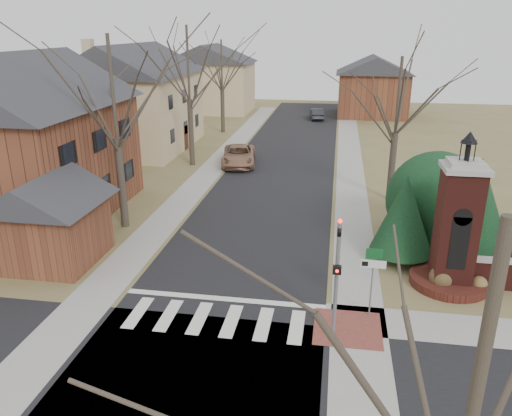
% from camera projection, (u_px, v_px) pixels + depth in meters
% --- Properties ---
extents(ground, '(120.00, 120.00, 0.00)m').
position_uv_depth(ground, '(210.00, 332.00, 17.63)').
color(ground, brown).
rests_on(ground, ground).
extents(main_street, '(8.00, 70.00, 0.01)m').
position_uv_depth(main_street, '(281.00, 168.00, 38.04)').
color(main_street, black).
rests_on(main_street, ground).
extents(cross_street, '(120.00, 8.00, 0.01)m').
position_uv_depth(cross_street, '(185.00, 389.00, 14.85)').
color(cross_street, black).
rests_on(cross_street, ground).
extents(crosswalk_zone, '(8.00, 2.20, 0.02)m').
position_uv_depth(crosswalk_zone, '(215.00, 320.00, 18.37)').
color(crosswalk_zone, silver).
rests_on(crosswalk_zone, ground).
extents(stop_bar, '(8.00, 0.35, 0.02)m').
position_uv_depth(stop_bar, '(224.00, 299.00, 19.76)').
color(stop_bar, silver).
rests_on(stop_bar, ground).
extents(sidewalk_right_main, '(2.00, 60.00, 0.02)m').
position_uv_depth(sidewalk_right_main, '(350.00, 171.00, 37.25)').
color(sidewalk_right_main, gray).
rests_on(sidewalk_right_main, ground).
extents(sidewalk_left, '(2.00, 60.00, 0.02)m').
position_uv_depth(sidewalk_left, '(215.00, 165.00, 38.82)').
color(sidewalk_left, gray).
rests_on(sidewalk_left, ground).
extents(curb_apron, '(2.40, 2.40, 0.02)m').
position_uv_depth(curb_apron, '(347.00, 328.00, 17.83)').
color(curb_apron, brown).
rests_on(curb_apron, ground).
extents(traffic_signal_pole, '(0.28, 0.41, 4.50)m').
position_uv_depth(traffic_signal_pole, '(337.00, 268.00, 16.63)').
color(traffic_signal_pole, slate).
rests_on(traffic_signal_pole, ground).
extents(sign_post, '(0.90, 0.07, 2.75)m').
position_uv_depth(sign_post, '(373.00, 269.00, 17.96)').
color(sign_post, slate).
rests_on(sign_post, ground).
extents(brick_gate_monument, '(3.20, 3.20, 6.47)m').
position_uv_depth(brick_gate_monument, '(455.00, 237.00, 20.16)').
color(brick_gate_monument, '#4C1B16').
rests_on(brick_gate_monument, ground).
extents(house_brick_left, '(9.80, 11.80, 9.42)m').
position_uv_depth(house_brick_left, '(22.00, 134.00, 27.28)').
color(house_brick_left, brown).
rests_on(house_brick_left, ground).
extents(house_stucco_left, '(9.80, 12.80, 9.28)m').
position_uv_depth(house_stucco_left, '(134.00, 95.00, 43.15)').
color(house_stucco_left, tan).
rests_on(house_stucco_left, ground).
extents(garage_left, '(4.80, 4.80, 4.29)m').
position_uv_depth(garage_left, '(49.00, 215.00, 22.32)').
color(garage_left, brown).
rests_on(garage_left, ground).
extents(house_distant_left, '(10.80, 8.80, 8.53)m').
position_uv_depth(house_distant_left, '(210.00, 77.00, 62.51)').
color(house_distant_left, tan).
rests_on(house_distant_left, ground).
extents(house_distant_right, '(8.80, 8.80, 7.30)m').
position_uv_depth(house_distant_right, '(373.00, 85.00, 59.69)').
color(house_distant_right, brown).
rests_on(house_distant_right, ground).
extents(evergreen_near, '(2.80, 2.80, 4.10)m').
position_uv_depth(evergreen_near, '(404.00, 214.00, 22.25)').
color(evergreen_near, '#473D33').
rests_on(evergreen_near, ground).
extents(evergreen_mid, '(3.40, 3.40, 4.70)m').
position_uv_depth(evergreen_mid, '(476.00, 203.00, 22.76)').
color(evergreen_mid, '#473D33').
rests_on(evergreen_mid, ground).
extents(evergreen_mass, '(4.80, 4.80, 4.80)m').
position_uv_depth(evergreen_mass, '(436.00, 196.00, 24.26)').
color(evergreen_mass, black).
rests_on(evergreen_mass, ground).
extents(bare_tree_0, '(8.05, 8.05, 11.15)m').
position_uv_depth(bare_tree_0, '(112.00, 80.00, 24.41)').
color(bare_tree_0, '#473D33').
rests_on(bare_tree_0, ground).
extents(bare_tree_1, '(8.40, 8.40, 11.64)m').
position_uv_depth(bare_tree_1, '(188.00, 58.00, 36.35)').
color(bare_tree_1, '#473D33').
rests_on(bare_tree_1, ground).
extents(bare_tree_2, '(7.35, 7.35, 10.19)m').
position_uv_depth(bare_tree_2, '(222.00, 61.00, 48.83)').
color(bare_tree_2, '#473D33').
rests_on(bare_tree_2, ground).
extents(bare_tree_3, '(7.00, 7.00, 9.70)m').
position_uv_depth(bare_tree_3, '(399.00, 90.00, 29.05)').
color(bare_tree_3, '#473D33').
rests_on(bare_tree_3, ground).
extents(bare_tree_4, '(6.65, 6.65, 9.21)m').
position_uv_depth(bare_tree_4, '(484.00, 352.00, 6.21)').
color(bare_tree_4, '#473D33').
rests_on(bare_tree_4, ground).
extents(pickup_truck, '(3.25, 5.67, 1.49)m').
position_uv_depth(pickup_truck, '(239.00, 155.00, 38.80)').
color(pickup_truck, '#9B7054').
rests_on(pickup_truck, ground).
extents(distant_car, '(1.90, 4.01, 1.27)m').
position_uv_depth(distant_car, '(317.00, 114.00, 58.02)').
color(distant_car, '#2C2D32').
rests_on(distant_car, ground).
extents(dry_shrub_left, '(0.99, 0.99, 0.99)m').
position_uv_depth(dry_shrub_left, '(441.00, 278.00, 20.43)').
color(dry_shrub_left, brown).
rests_on(dry_shrub_left, ground).
extents(dry_shrub_right, '(0.66, 0.66, 0.66)m').
position_uv_depth(dry_shrub_right, '(479.00, 284.00, 20.26)').
color(dry_shrub_right, brown).
rests_on(dry_shrub_right, ground).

